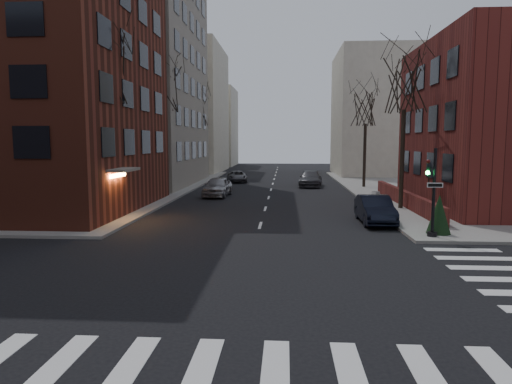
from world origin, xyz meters
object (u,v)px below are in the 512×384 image
streetlamp_far (205,143)px  tree_right_b (366,108)px  tree_left_c (197,110)px  sandwich_board (375,199)px  traffic_signal (432,198)px  tree_left_b (164,87)px  tree_right_a (405,84)px  evergreen_shrub (439,214)px  car_lane_silver (218,187)px  streetlamp_near (159,144)px  car_lane_far (237,177)px  tree_left_a (108,70)px  parked_sedan (375,209)px  car_lane_gray (311,179)px

streetlamp_far → tree_right_b: bearing=-30.5°
tree_left_c → sandwich_board: tree_left_c is taller
traffic_signal → tree_left_b: bearing=134.5°
tree_right_a → evergreen_shrub: (-0.31, -8.36, -6.96)m
car_lane_silver → evergreen_shrub: size_ratio=2.54×
streetlamp_near → car_lane_silver: (4.03, 2.63, -3.44)m
tree_left_c → car_lane_far: size_ratio=2.21×
tree_left_b → streetlamp_near: 6.18m
tree_left_b → streetlamp_near: (0.60, -4.00, -4.68)m
tree_left_a → streetlamp_near: 9.07m
tree_left_c → streetlamp_far: 4.33m
tree_left_b → tree_right_b: (17.60, 6.00, -1.33)m
traffic_signal → streetlamp_near: (-16.14, 13.01, 2.33)m
traffic_signal → tree_left_a: tree_left_a is taller
tree_left_c → evergreen_shrub: 35.62m
parked_sedan → tree_left_a: bearing=176.2°
streetlamp_near → parked_sedan: (14.40, -8.94, -3.48)m
parked_sedan → car_lane_silver: size_ratio=0.98×
parked_sedan → car_lane_silver: (-10.37, 11.57, 0.04)m
streetlamp_near → parked_sedan: bearing=-31.8°
tree_left_c → streetlamp_near: tree_left_c is taller
traffic_signal → sandwich_board: (-0.64, 9.58, -1.24)m
tree_left_a → car_lane_gray: bearing=56.9°
tree_left_c → streetlamp_far: tree_left_c is taller
car_lane_far → sandwich_board: car_lane_far is taller
streetlamp_near → evergreen_shrub: (16.69, -12.36, -3.17)m
tree_left_b → tree_right_b: bearing=18.8°
tree_right_b → evergreen_shrub: 23.29m
streetlamp_far → car_lane_far: streetlamp_far is taller
tree_right_b → streetlamp_near: 20.01m
streetlamp_far → streetlamp_near: bearing=-90.0°
tree_left_c → car_lane_silver: (4.63, -15.37, -7.23)m
car_lane_silver → streetlamp_far: bearing=106.1°
traffic_signal → sandwich_board: 9.68m
car_lane_gray → sandwich_board: bearing=-70.8°
tree_left_b → sandwich_board: bearing=-24.8°
tree_left_b → evergreen_shrub: bearing=-43.4°
tree_left_c → car_lane_far: (4.83, -2.31, -7.42)m
car_lane_silver → car_lane_far: bearing=92.2°
streetlamp_near → tree_left_b: bearing=98.5°
traffic_signal → tree_right_b: bearing=87.9°
tree_left_b → tree_right_b: size_ratio=1.18×
car_lane_gray → tree_right_b: bearing=-9.0°
parked_sedan → evergreen_shrub: bearing=-56.5°
tree_right_a → sandwich_board: bearing=159.1°
tree_left_c → sandwich_board: bearing=-53.1°
tree_right_b → streetlamp_far: tree_right_b is taller
tree_left_c → tree_right_b: bearing=-24.4°
tree_right_b → car_lane_gray: (-4.98, 1.33, -6.82)m
tree_right_b → streetlamp_near: bearing=-149.5°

